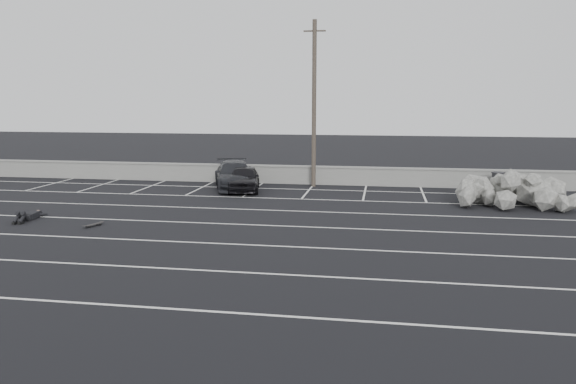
% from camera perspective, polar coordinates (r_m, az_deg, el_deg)
% --- Properties ---
extents(ground, '(120.00, 120.00, 0.00)m').
position_cam_1_polar(ground, '(19.12, -5.55, -5.30)').
color(ground, black).
rests_on(ground, ground).
extents(seawall, '(50.00, 0.45, 1.06)m').
position_cam_1_polar(seawall, '(32.49, 0.91, 1.80)').
color(seawall, gray).
rests_on(seawall, ground).
extents(stall_lines, '(36.00, 20.05, 0.01)m').
position_cam_1_polar(stall_lines, '(23.30, -2.91, -2.59)').
color(stall_lines, silver).
rests_on(stall_lines, ground).
extents(car_left, '(2.35, 4.21, 1.35)m').
position_cam_1_polar(car_left, '(30.11, -4.49, 1.42)').
color(car_left, black).
rests_on(car_left, ground).
extents(car_right, '(3.59, 5.44, 1.46)m').
position_cam_1_polar(car_right, '(30.93, -5.44, 1.72)').
color(car_right, black).
rests_on(car_right, ground).
extents(utility_pole, '(1.21, 0.24, 9.09)m').
position_cam_1_polar(utility_pole, '(31.27, 2.67, 8.95)').
color(utility_pole, '#4C4238').
rests_on(utility_pole, ground).
extents(trash_bin, '(0.93, 0.93, 1.07)m').
position_cam_1_polar(trash_bin, '(31.51, 20.53, 0.96)').
color(trash_bin, '#262528').
rests_on(trash_bin, ground).
extents(riprap_pile, '(5.56, 4.09, 1.48)m').
position_cam_1_polar(riprap_pile, '(27.94, 21.87, -0.04)').
color(riprap_pile, '#98968E').
rests_on(riprap_pile, ground).
extents(person, '(1.52, 2.65, 0.49)m').
position_cam_1_polar(person, '(25.37, -24.58, -1.90)').
color(person, black).
rests_on(person, ground).
extents(skateboard, '(0.44, 0.78, 0.09)m').
position_cam_1_polar(skateboard, '(22.89, -19.17, -3.15)').
color(skateboard, black).
rests_on(skateboard, ground).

